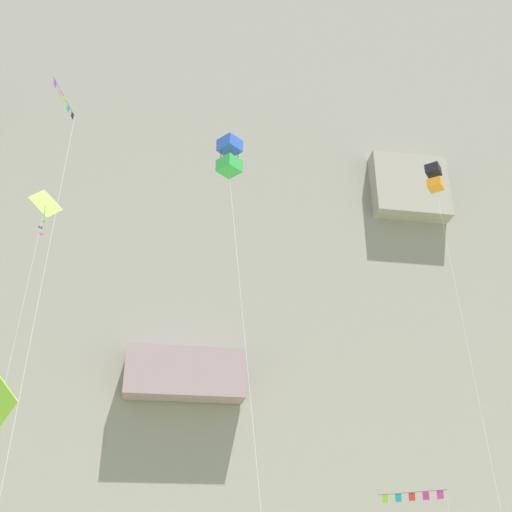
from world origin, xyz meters
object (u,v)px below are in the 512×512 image
Objects in this scene: kite_banner_upper_right at (414,500)px; kite_diamond_high_center at (44,212)px; kite_box_front_field at (434,178)px; kite_banner_high_right at (56,157)px; kite_box_near_cliff at (230,157)px.

kite_diamond_high_center reaches higher than kite_banner_upper_right.
kite_box_front_field is (26.68, 0.01, 5.43)m from kite_diamond_high_center.
kite_banner_upper_right is at bearing 95.92° from kite_box_front_field.
kite_banner_high_right reaches higher than kite_banner_upper_right.
kite_box_near_cliff is 0.83× the size of kite_diamond_high_center.
kite_banner_high_right reaches higher than kite_box_near_cliff.
kite_diamond_high_center is (-10.23, 12.68, 3.57)m from kite_box_near_cliff.
kite_banner_upper_right is 32.33m from kite_banner_high_right.
kite_banner_high_right is 26.79m from kite_box_front_field.
kite_banner_upper_right is at bearing 17.40° from kite_diamond_high_center.
kite_box_front_field is at bearing -84.08° from kite_banner_upper_right.
kite_box_front_field reaches higher than kite_box_near_cliff.
kite_box_near_cliff is 22.63m from kite_box_front_field.
kite_banner_upper_right is 0.40× the size of kite_box_near_cliff.
kite_banner_upper_right is 31.34m from kite_diamond_high_center.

